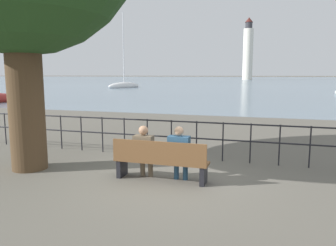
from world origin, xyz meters
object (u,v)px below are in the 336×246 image
Objects in this scene: park_bench at (160,161)px; harbor_lighthouse at (248,51)px; seated_person_right at (179,151)px; seated_person_left at (144,149)px; sailboat_1 at (124,86)px.

harbor_lighthouse is (-7.21, 140.13, 11.72)m from park_bench.
seated_person_right reaches higher than park_bench.
sailboat_1 reaches higher than seated_person_left.
park_bench is at bearing -11.36° from seated_person_left.
seated_person_right is at bearing -39.64° from sailboat_1.
park_bench is 140.81m from harbor_lighthouse.
park_bench is at bearing -87.05° from harbor_lighthouse.
seated_person_right is 50.37m from sailboat_1.
sailboat_1 reaches higher than park_bench.
park_bench is 0.08× the size of harbor_lighthouse.
seated_person_right reaches higher than seated_person_left.
seated_person_right is (0.81, -0.00, 0.01)m from seated_person_left.
park_bench is 0.46m from seated_person_left.
seated_person_left is at bearing -40.47° from sailboat_1.
sailboat_1 is at bearing 115.22° from seated_person_left.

